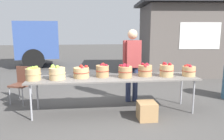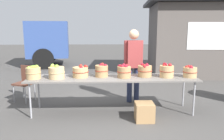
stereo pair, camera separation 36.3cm
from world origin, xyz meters
TOP-DOWN VIEW (x-y plane):
  - ground_plane at (0.00, 0.00)m, footprint 40.00×40.00m
  - market_table at (0.00, 0.00)m, footprint 3.50×0.76m
  - apple_basket_green_0 at (-1.61, -0.05)m, footprint 0.31×0.31m
  - apple_basket_green_1 at (-1.15, -0.05)m, footprint 0.34×0.34m
  - apple_basket_red_0 at (-0.67, 0.05)m, footprint 0.34×0.34m
  - apple_basket_red_1 at (-0.23, 0.08)m, footprint 0.29×0.29m
  - apple_basket_red_2 at (0.24, -0.03)m, footprint 0.30×0.30m
  - apple_basket_red_3 at (0.68, 0.06)m, footprint 0.31×0.31m
  - apple_basket_red_4 at (1.13, -0.03)m, footprint 0.31×0.31m
  - apple_basket_red_5 at (1.61, -0.05)m, footprint 0.30×0.30m
  - vendor_adult at (0.52, 0.65)m, footprint 0.46×0.26m
  - food_kiosk at (3.20, 3.99)m, footprint 3.73×3.18m
  - folding_chair at (-2.10, 0.86)m, footprint 0.52×0.52m
  - produce_crate at (0.59, -0.50)m, footprint 0.35×0.35m

SIDE VIEW (x-z plane):
  - ground_plane at x=0.00m, z-range 0.00..0.00m
  - produce_crate at x=0.59m, z-range 0.00..0.35m
  - folding_chair at x=-2.10m, z-range 0.08..0.94m
  - market_table at x=0.00m, z-range 0.34..1.09m
  - apple_basket_red_0 at x=-0.67m, z-range 0.73..1.00m
  - apple_basket_red_5 at x=1.61m, z-range 0.74..0.99m
  - apple_basket_green_0 at x=-1.61m, z-range 0.74..1.02m
  - apple_basket_green_1 at x=-1.15m, z-range 0.73..1.02m
  - apple_basket_red_2 at x=0.24m, z-range 0.74..1.02m
  - apple_basket_red_3 at x=0.68m, z-range 0.74..1.02m
  - apple_basket_red_1 at x=-0.23m, z-range 0.73..1.03m
  - apple_basket_red_4 at x=1.13m, z-range 0.73..1.03m
  - vendor_adult at x=0.52m, z-range 0.15..1.89m
  - food_kiosk at x=3.20m, z-range 0.01..2.75m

